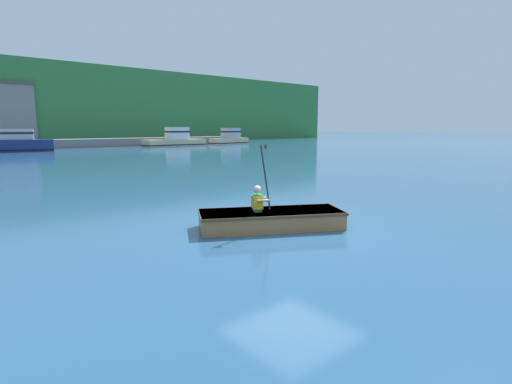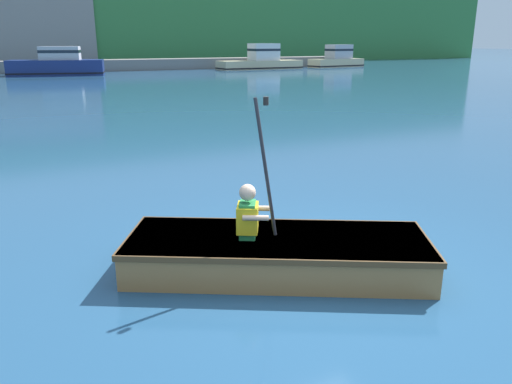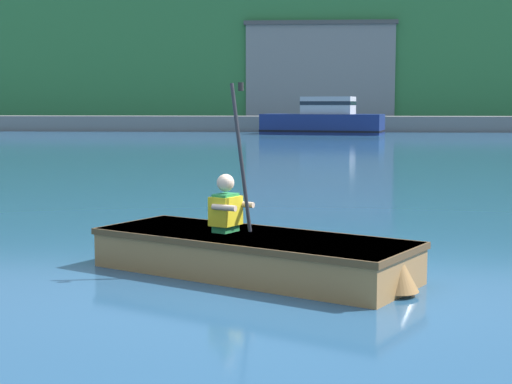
{
  "view_description": "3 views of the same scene",
  "coord_description": "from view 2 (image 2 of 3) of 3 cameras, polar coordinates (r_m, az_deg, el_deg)",
  "views": [
    {
      "loc": [
        -6.17,
        -5.94,
        2.17
      ],
      "look_at": [
        -0.42,
        0.77,
        0.73
      ],
      "focal_mm": 28.0,
      "sensor_mm": 36.0,
      "label": 1
    },
    {
      "loc": [
        -2.72,
        -3.92,
        2.31
      ],
      "look_at": [
        -0.42,
        0.77,
        0.73
      ],
      "focal_mm": 35.0,
      "sensor_mm": 36.0,
      "label": 2
    },
    {
      "loc": [
        0.15,
        -7.0,
        1.61
      ],
      "look_at": [
        -0.42,
        0.77,
        0.73
      ],
      "focal_mm": 55.0,
      "sensor_mm": 36.0,
      "label": 3
    }
  ],
  "objects": [
    {
      "name": "ground_plane",
      "position": [
        5.3,
        7.85,
        -9.22
      ],
      "size": [
        300.0,
        300.0,
        0.0
      ],
      "primitive_type": "plane",
      "color": "navy"
    },
    {
      "name": "shoreline_ridge",
      "position": [
        65.12,
        -24.99,
        18.0
      ],
      "size": [
        120.0,
        20.0,
        10.7
      ],
      "color": "#387A3D",
      "rests_on": "ground"
    },
    {
      "name": "waterfront_office_block_center",
      "position": [
        59.03,
        -23.99,
        16.9
      ],
      "size": [
        11.15,
        8.72,
        7.64
      ],
      "color": "gray",
      "rests_on": "ground"
    },
    {
      "name": "marina_dock",
      "position": [
        43.65,
        -23.15,
        13.05
      ],
      "size": [
        56.04,
        2.4,
        0.9
      ],
      "color": "slate",
      "rests_on": "ground"
    },
    {
      "name": "moored_boat_dock_west_inner",
      "position": [
        45.32,
        0.59,
        14.78
      ],
      "size": [
        7.63,
        2.39,
        2.18
      ],
      "color": "#CCB789",
      "rests_on": "ground"
    },
    {
      "name": "moored_boat_dock_center_near",
      "position": [
        39.24,
        -21.73,
        13.39
      ],
      "size": [
        6.77,
        3.61,
        2.0
      ],
      "color": "navy",
      "rests_on": "ground"
    },
    {
      "name": "moored_boat_dock_center_far",
      "position": [
        49.76,
        9.27,
        14.79
      ],
      "size": [
        5.85,
        2.65,
        2.06
      ],
      "color": "#CCB789",
      "rests_on": "ground"
    },
    {
      "name": "rowboat_foreground",
      "position": [
        5.22,
        2.93,
        -6.85
      ],
      "size": [
        3.25,
        2.48,
        0.38
      ],
      "color": "#A3703D",
      "rests_on": "ground"
    },
    {
      "name": "person_paddler",
      "position": [
        5.07,
        -0.82,
        -2.35
      ],
      "size": [
        0.44,
        0.44,
        1.43
      ],
      "color": "#267F3F",
      "rests_on": "rowboat_foreground"
    }
  ]
}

